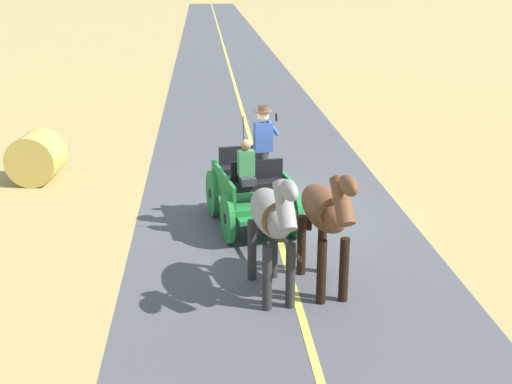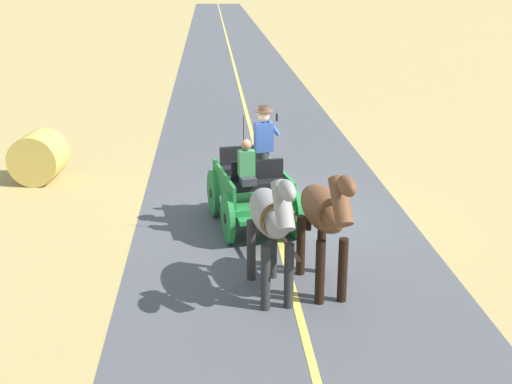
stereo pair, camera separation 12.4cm
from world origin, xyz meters
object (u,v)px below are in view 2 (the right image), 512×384
Objects in this scene: horse_near_side at (324,213)px; horse_off_side at (271,218)px; horse_drawn_carriage at (253,188)px; hay_bale at (39,157)px.

horse_off_side is (0.85, 0.15, 0.00)m from horse_near_side.
horse_drawn_carriage reaches higher than horse_near_side.
horse_near_side is at bearing -170.18° from horse_off_side.
horse_drawn_carriage is 2.04× the size of horse_near_side.
horse_drawn_carriage is 2.04× the size of horse_off_side.
horse_off_side reaches higher than hay_bale.
horse_near_side reaches higher than hay_bale.
horse_drawn_carriage reaches higher than horse_off_side.
horse_near_side is at bearing 133.00° from hay_bale.
horse_near_side is at bearing 107.81° from horse_drawn_carriage.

